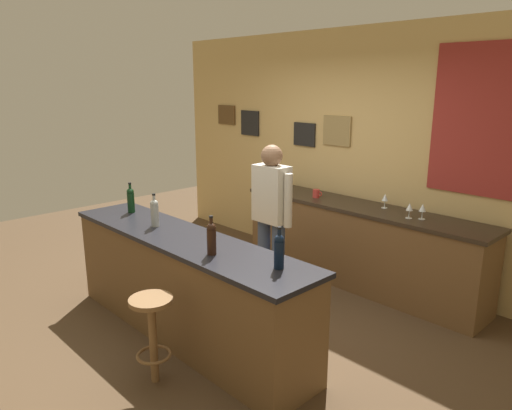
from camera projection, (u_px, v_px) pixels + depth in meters
The scene contains 15 objects.
ground_plane at pixel (221, 319), 4.57m from camera, with size 10.00×10.00×0.00m, color #4C3823.
back_wall at pixel (355, 151), 5.55m from camera, with size 6.00×0.09×2.80m.
bar_counter at pixel (185, 286), 4.19m from camera, with size 2.78×0.60×0.92m.
side_counter at pixel (358, 245), 5.28m from camera, with size 2.89×0.56×0.90m.
bartender at pixel (271, 214), 4.71m from camera, with size 0.52×0.21×1.62m.
bar_stool at pixel (152, 326), 3.51m from camera, with size 0.32×0.32×0.68m.
wine_bottle_a at pixel (131, 199), 4.80m from camera, with size 0.07×0.07×0.31m.
wine_bottle_b at pixel (155, 212), 4.33m from camera, with size 0.07×0.07×0.31m.
wine_bottle_c at pixel (211, 237), 3.62m from camera, with size 0.07×0.07×0.31m.
wine_bottle_d at pixel (279, 250), 3.35m from camera, with size 0.07×0.07×0.31m.
wine_glass_a at pixel (278, 178), 6.06m from camera, with size 0.07×0.07×0.16m.
wine_glass_b at pixel (385, 198), 5.05m from camera, with size 0.07×0.07×0.16m.
wine_glass_c at pixel (410, 207), 4.66m from camera, with size 0.07×0.07×0.16m.
wine_glass_d at pixel (423, 208), 4.63m from camera, with size 0.07×0.07×0.16m.
coffee_mug at pixel (316, 193), 5.52m from camera, with size 0.12×0.08×0.09m.
Camera 1 is at (3.23, -2.64, 2.20)m, focal length 33.55 mm.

